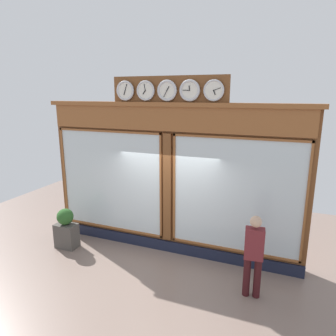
{
  "coord_description": "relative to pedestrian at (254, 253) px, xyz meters",
  "views": [
    {
      "loc": [
        -2.63,
        6.58,
        3.91
      ],
      "look_at": [
        0.0,
        0.0,
        2.18
      ],
      "focal_mm": 32.68,
      "sensor_mm": 36.0,
      "label": 1
    }
  ],
  "objects": [
    {
      "name": "shop_facade",
      "position": [
        2.19,
        -1.18,
        0.97
      ],
      "size": [
        6.53,
        0.42,
        4.29
      ],
      "color": "brown",
      "rests_on": "ground_plane"
    },
    {
      "name": "pedestrian",
      "position": [
        0.0,
        0.0,
        0.0
      ],
      "size": [
        0.38,
        0.26,
        1.69
      ],
      "color": "#3A1316",
      "rests_on": "ground_plane"
    },
    {
      "name": "ground_plane",
      "position": [
        2.19,
        1.75,
        -0.93
      ],
      "size": [
        14.0,
        14.0,
        0.0
      ],
      "primitive_type": "plane",
      "color": "#7A665B"
    },
    {
      "name": "planter_box",
      "position": [
        4.71,
        -0.26,
        -0.61
      ],
      "size": [
        0.56,
        0.36,
        0.64
      ],
      "primitive_type": "cube",
      "color": "#4C4742",
      "rests_on": "ground_plane"
    },
    {
      "name": "planter_shrub",
      "position": [
        4.71,
        -0.26,
        -0.09
      ],
      "size": [
        0.42,
        0.42,
        0.42
      ],
      "primitive_type": "sphere",
      "color": "#285623",
      "rests_on": "planter_box"
    }
  ]
}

